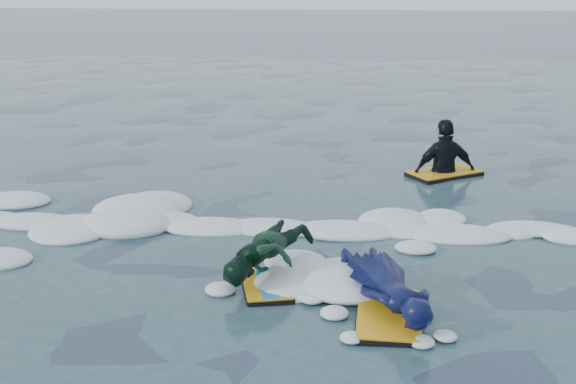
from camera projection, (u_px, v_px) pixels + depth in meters
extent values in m
plane|color=#1A283E|center=(227.00, 272.00, 8.11)|extent=(120.00, 120.00, 0.00)
cube|color=black|center=(389.00, 316.00, 6.98)|extent=(0.66, 1.16, 0.06)
cube|color=orange|center=(389.00, 313.00, 6.97)|extent=(0.63, 1.13, 0.02)
imported|color=#0B0F51|center=(389.00, 286.00, 7.15)|extent=(1.18, 1.82, 0.41)
cube|color=black|center=(266.00, 285.00, 7.69)|extent=(0.72, 1.01, 0.05)
cube|color=orange|center=(266.00, 282.00, 7.68)|extent=(0.70, 0.99, 0.02)
cube|color=#1B7FD0|center=(266.00, 282.00, 7.68)|extent=(0.38, 0.88, 0.01)
imported|color=#103C25|center=(268.00, 256.00, 7.80)|extent=(1.17, 1.53, 0.52)
cube|color=black|center=(444.00, 174.00, 11.92)|extent=(1.36, 1.22, 0.06)
cube|color=orange|center=(444.00, 171.00, 11.91)|extent=(1.33, 1.18, 0.02)
imported|color=black|center=(444.00, 173.00, 11.92)|extent=(1.13, 0.70, 1.80)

